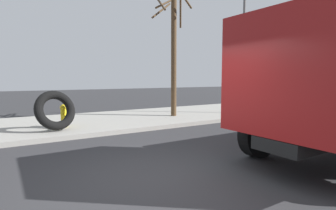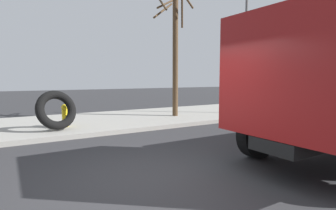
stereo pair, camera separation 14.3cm
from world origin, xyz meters
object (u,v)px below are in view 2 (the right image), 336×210
at_px(bare_tree, 175,45).
at_px(street_light_pole, 246,47).
at_px(fire_hydrant, 65,115).
at_px(loose_tire, 56,110).

distance_m(bare_tree, street_light_pole, 3.52).
bearing_deg(fire_hydrant, loose_tire, -124.02).
relative_size(loose_tire, bare_tree, 0.23).
bearing_deg(loose_tire, bare_tree, 10.11).
relative_size(fire_hydrant, street_light_pole, 0.13).
distance_m(fire_hydrant, loose_tire, 0.66).
distance_m(loose_tire, bare_tree, 5.71).
relative_size(fire_hydrant, loose_tire, 0.61).
height_order(loose_tire, street_light_pole, street_light_pole).
xyz_separation_m(fire_hydrant, street_light_pole, (8.12, -0.50, 2.72)).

